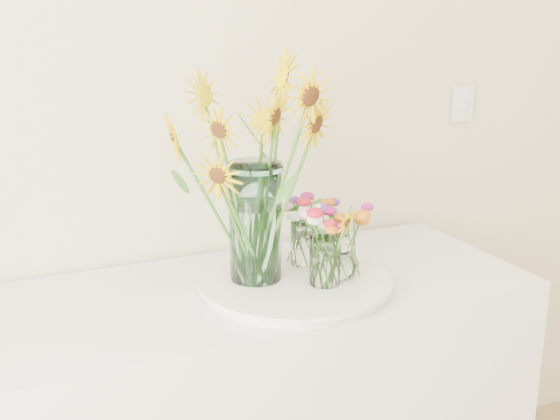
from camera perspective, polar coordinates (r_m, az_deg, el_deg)
The scene contains 9 objects.
tray at distance 1.85m, azimuth 1.20°, elevation -6.09°, with size 0.48×0.48×0.03m, color white.
mason_jar at distance 1.79m, azimuth -2.02°, elevation -1.01°, with size 0.13×0.13×0.31m, color #A9E3DD.
sunflower_bouquet at distance 1.76m, azimuth -2.07°, elevation 3.46°, with size 0.79×0.79×0.60m, color #EDC305, non-canonical shape.
small_vase_a at distance 1.79m, azimuth 3.67°, elevation -4.11°, with size 0.08×0.08×0.14m, color white.
wildflower_posy_a at distance 1.77m, azimuth 3.70°, elevation -2.74°, with size 0.18×0.18×0.23m, color #CB6311, non-canonical shape.
small_vase_b at distance 1.84m, azimuth 5.10°, elevation -3.73°, with size 0.09×0.09×0.13m, color white, non-canonical shape.
wildflower_posy_b at distance 1.82m, azimuth 5.13°, elevation -2.40°, with size 0.22×0.22×0.22m, color #CB6311, non-canonical shape.
small_vase_c at distance 1.92m, azimuth 2.00°, elevation -2.68°, with size 0.08×0.08×0.13m, color white.
wildflower_posy_c at distance 1.91m, azimuth 2.01°, elevation -1.40°, with size 0.20×0.20×0.22m, color #CB6311, non-canonical shape.
Camera 1 is at (-0.97, 0.33, 1.61)m, focal length 45.00 mm.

